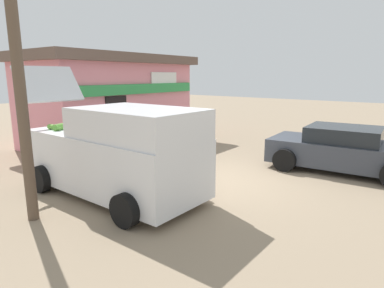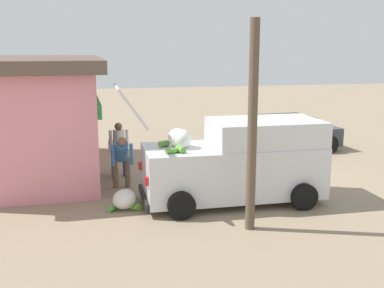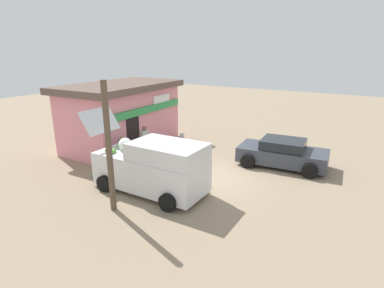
{
  "view_description": "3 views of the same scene",
  "coord_description": "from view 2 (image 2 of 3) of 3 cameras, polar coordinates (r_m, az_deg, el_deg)",
  "views": [
    {
      "loc": [
        -7.24,
        -4.43,
        2.7
      ],
      "look_at": [
        -0.25,
        1.02,
        0.84
      ],
      "focal_mm": 30.64,
      "sensor_mm": 36.0,
      "label": 1
    },
    {
      "loc": [
        -13.47,
        4.77,
        3.84
      ],
      "look_at": [
        -0.82,
        2.04,
        1.12
      ],
      "focal_mm": 43.85,
      "sensor_mm": 36.0,
      "label": 2
    },
    {
      "loc": [
        -11.28,
        -5.65,
        5.29
      ],
      "look_at": [
        0.47,
        1.42,
        1.06
      ],
      "focal_mm": 29.06,
      "sensor_mm": 36.0,
      "label": 3
    }
  ],
  "objects": [
    {
      "name": "ground_plane",
      "position": [
        14.8,
        7.06,
        -3.25
      ],
      "size": [
        60.0,
        60.0,
        0.0
      ],
      "primitive_type": "plane",
      "color": "gray"
    },
    {
      "name": "storefront_bar",
      "position": [
        14.92,
        -18.31,
        3.37
      ],
      "size": [
        6.99,
        4.06,
        3.49
      ],
      "color": "pink",
      "rests_on": "ground_plane"
    },
    {
      "name": "utility_pole",
      "position": [
        9.67,
        7.34,
        1.97
      ],
      "size": [
        0.2,
        0.2,
        4.38
      ],
      "primitive_type": "cylinder",
      "color": "brown",
      "rests_on": "ground_plane"
    },
    {
      "name": "delivery_van",
      "position": [
        11.71,
        5.63,
        -2.12
      ],
      "size": [
        2.16,
        5.01,
        2.94
      ],
      "color": "silver",
      "rests_on": "ground_plane"
    },
    {
      "name": "unloaded_banana_pile",
      "position": [
        11.41,
        -8.17,
        -6.73
      ],
      "size": [
        0.85,
        0.85,
        0.47
      ],
      "color": "silver",
      "rests_on": "ground_plane"
    },
    {
      "name": "parked_sedan",
      "position": [
        17.83,
        11.07,
        1.24
      ],
      "size": [
        2.42,
        4.11,
        1.28
      ],
      "color": "#383D47",
      "rests_on": "ground_plane"
    },
    {
      "name": "vendor_standing",
      "position": [
        14.03,
        -8.87,
        -0.18
      ],
      "size": [
        0.35,
        0.57,
        1.63
      ],
      "color": "navy",
      "rests_on": "ground_plane"
    },
    {
      "name": "paint_bucket",
      "position": [
        17.61,
        -9.71,
        -0.2
      ],
      "size": [
        0.28,
        0.28,
        0.41
      ],
      "primitive_type": "cylinder",
      "color": "silver",
      "rests_on": "ground_plane"
    },
    {
      "name": "customer_bending",
      "position": [
        12.75,
        -8.58,
        -1.55
      ],
      "size": [
        0.72,
        0.57,
        1.5
      ],
      "color": "#726047",
      "rests_on": "ground_plane"
    }
  ]
}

